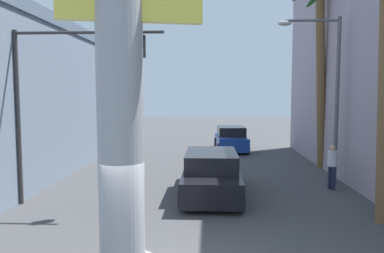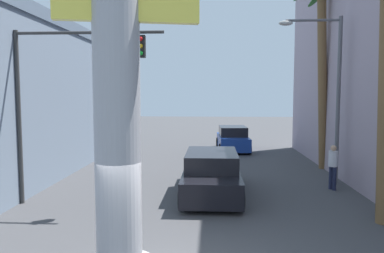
{
  "view_description": "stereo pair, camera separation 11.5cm",
  "coord_description": "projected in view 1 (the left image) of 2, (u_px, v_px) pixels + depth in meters",
  "views": [
    {
      "loc": [
        0.56,
        -6.57,
        3.66
      ],
      "look_at": [
        0.0,
        5.54,
        2.6
      ],
      "focal_mm": 35.0,
      "sensor_mm": 36.0,
      "label": 1
    },
    {
      "loc": [
        0.68,
        -6.57,
        3.66
      ],
      "look_at": [
        0.0,
        5.54,
        2.6
      ],
      "focal_mm": 35.0,
      "sensor_mm": 36.0,
      "label": 2
    }
  ],
  "objects": [
    {
      "name": "pedestrian_mid_right",
      "position": [
        332.0,
        163.0,
        14.29
      ],
      "size": [
        0.45,
        0.45,
        1.72
      ],
      "color": "#1E233F",
      "rests_on": "ground"
    },
    {
      "name": "car_lead",
      "position": [
        211.0,
        174.0,
        13.68
      ],
      "size": [
        2.11,
        5.18,
        1.56
      ],
      "color": "black",
      "rests_on": "ground"
    },
    {
      "name": "palm_tree_mid_right",
      "position": [
        322.0,
        60.0,
        17.83
      ],
      "size": [
        3.42,
        3.3,
        8.79
      ],
      "color": "brown",
      "rests_on": "ground"
    },
    {
      "name": "neon_sign_pole",
      "position": [
        120.0,
        53.0,
        6.24
      ],
      "size": [
        2.71,
        1.27,
        9.86
      ],
      "color": "#9E9EA3",
      "rests_on": "ground"
    },
    {
      "name": "traffic_light_mast",
      "position": [
        62.0,
        82.0,
        12.08
      ],
      "size": [
        4.9,
        0.32,
        5.71
      ],
      "color": "#333333",
      "rests_on": "ground"
    },
    {
      "name": "street_lamp",
      "position": [
        327.0,
        83.0,
        15.02
      ],
      "size": [
        2.51,
        0.28,
        6.71
      ],
      "color": "#59595E",
      "rests_on": "ground"
    },
    {
      "name": "car_far",
      "position": [
        231.0,
        139.0,
        24.26
      ],
      "size": [
        2.12,
        4.4,
        1.56
      ],
      "color": "black",
      "rests_on": "ground"
    },
    {
      "name": "ground_plane",
      "position": [
        197.0,
        175.0,
        16.84
      ],
      "size": [
        87.55,
        87.55,
        0.0
      ],
      "primitive_type": "plane",
      "color": "#424244"
    }
  ]
}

